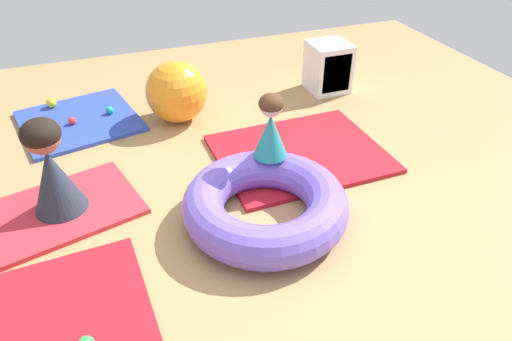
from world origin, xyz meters
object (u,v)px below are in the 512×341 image
(exercise_ball_large, at_px, (177,92))
(storage_cube, at_px, (329,68))
(adult_seated, at_px, (51,168))
(play_ball_pink, at_px, (52,131))
(inflatable_cushion, at_px, (265,204))
(play_ball_teal, at_px, (110,110))
(play_ball_red, at_px, (72,121))
(child_in_teal, at_px, (271,127))
(play_ball_yellow, at_px, (51,103))

(exercise_ball_large, xyz_separation_m, storage_cube, (1.80, 0.10, -0.04))
(adult_seated, xyz_separation_m, play_ball_pink, (-0.05, 1.21, -0.33))
(inflatable_cushion, height_order, play_ball_teal, inflatable_cushion)
(play_ball_red, relative_size, storage_cube, 0.14)
(adult_seated, height_order, play_ball_teal, adult_seated)
(inflatable_cushion, distance_m, play_ball_teal, 2.34)
(inflatable_cushion, height_order, play_ball_red, inflatable_cushion)
(exercise_ball_large, bearing_deg, play_ball_pink, 178.71)
(child_in_teal, relative_size, play_ball_yellow, 5.08)
(adult_seated, xyz_separation_m, play_ball_yellow, (-0.05, 1.86, -0.33))
(child_in_teal, relative_size, play_ball_pink, 5.38)
(inflatable_cushion, xyz_separation_m, storage_cube, (1.55, 1.94, 0.12))
(play_ball_red, xyz_separation_m, exercise_ball_large, (1.06, -0.20, 0.24))
(child_in_teal, relative_size, storage_cube, 0.96)
(adult_seated, relative_size, storage_cube, 1.40)
(play_ball_teal, bearing_deg, storage_cube, -4.63)
(inflatable_cushion, relative_size, play_ball_yellow, 11.85)
(adult_seated, bearing_deg, storage_cube, 171.75)
(inflatable_cushion, height_order, adult_seated, adult_seated)
(storage_cube, bearing_deg, inflatable_cushion, -128.58)
(storage_cube, bearing_deg, play_ball_yellow, 169.28)
(play_ball_teal, height_order, storage_cube, storage_cube)
(play_ball_red, xyz_separation_m, storage_cube, (2.86, -0.10, 0.20))
(play_ball_yellow, height_order, play_ball_teal, play_ball_yellow)
(adult_seated, distance_m, play_ball_yellow, 1.89)
(child_in_teal, distance_m, play_ball_teal, 2.13)
(play_ball_yellow, relative_size, play_ball_red, 1.34)
(play_ball_yellow, distance_m, play_ball_teal, 0.69)
(play_ball_red, height_order, exercise_ball_large, exercise_ball_large)
(play_ball_pink, distance_m, exercise_ball_large, 1.27)
(play_ball_pink, bearing_deg, play_ball_red, 42.85)
(play_ball_yellow, bearing_deg, exercise_ball_large, -28.50)
(inflatable_cushion, xyz_separation_m, adult_seated, (-1.46, 0.66, 0.26))
(play_ball_yellow, bearing_deg, inflatable_cushion, -59.10)
(child_in_teal, bearing_deg, play_ball_yellow, -117.97)
(play_ball_pink, bearing_deg, exercise_ball_large, -1.29)
(play_ball_yellow, xyz_separation_m, exercise_ball_large, (1.25, -0.68, 0.22))
(adult_seated, relative_size, exercise_ball_large, 1.25)
(play_ball_pink, bearing_deg, play_ball_yellow, 90.11)
(child_in_teal, xyz_separation_m, storage_cube, (1.35, 1.54, -0.30))
(play_ball_yellow, bearing_deg, child_in_teal, -51.12)
(play_ball_yellow, distance_m, play_ball_pink, 0.65)
(play_ball_teal, bearing_deg, play_ball_red, -165.74)
(play_ball_yellow, distance_m, storage_cube, 3.12)
(play_ball_pink, relative_size, play_ball_teal, 1.24)
(play_ball_teal, xyz_separation_m, storage_cube, (2.48, -0.20, 0.20))
(play_ball_pink, distance_m, play_ball_teal, 0.64)
(child_in_teal, distance_m, adult_seated, 1.68)
(child_in_teal, xyz_separation_m, adult_seated, (-1.66, 0.25, -0.16))
(play_ball_teal, bearing_deg, inflatable_cushion, -66.47)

